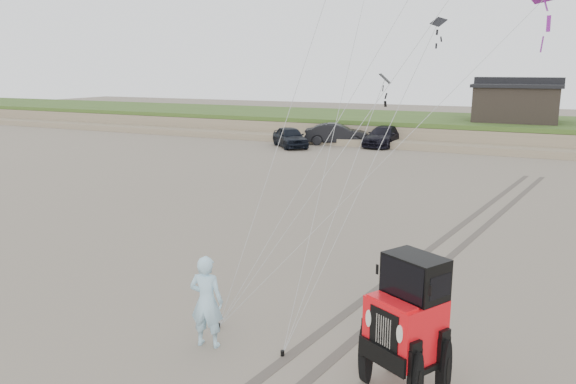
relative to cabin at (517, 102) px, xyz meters
name	(u,v)px	position (x,y,z in m)	size (l,w,h in m)	color
ground	(281,343)	(-2.00, -37.00, -3.24)	(160.00, 160.00, 0.00)	#6B6054
dune_ridge	(488,131)	(-2.00, 0.50, -2.42)	(160.00, 14.25, 1.73)	#7A6B54
cabin	(517,102)	(0.00, 0.00, 0.00)	(6.40, 5.40, 3.35)	black
truck_a	(290,137)	(-14.85, -9.40, -2.48)	(1.78, 4.42, 1.51)	black
truck_b	(337,134)	(-12.28, -6.47, -2.44)	(1.69, 4.85, 1.60)	black
truck_c	(384,136)	(-8.76, -5.82, -2.50)	(2.07, 5.08, 1.47)	black
jeep	(405,339)	(0.82, -37.68, -2.21)	(2.37, 5.49, 2.05)	red
man	(207,301)	(-3.35, -37.76, -2.24)	(0.73, 0.48, 2.00)	#80AFC6
stake_main	(218,326)	(-3.58, -36.99, -3.18)	(0.08, 0.08, 0.12)	black
stake_aux	(282,353)	(-1.72, -37.49, -3.18)	(0.08, 0.08, 0.12)	black
tire_tracks	(445,249)	(0.00, -29.00, -3.23)	(5.22, 29.74, 0.01)	#4C443D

